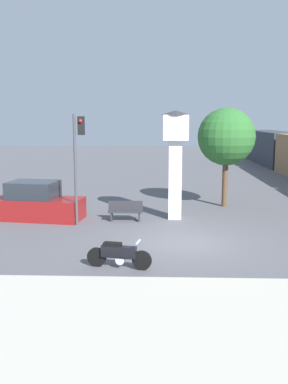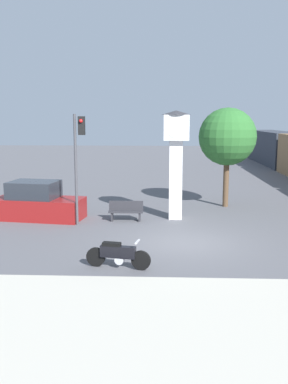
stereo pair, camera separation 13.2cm
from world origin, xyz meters
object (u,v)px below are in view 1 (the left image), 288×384
(motorcycle, at_px, (119,255))
(clock_tower, at_px, (175,148))
(parked_car, at_px, (37,203))
(street_tree, at_px, (226,137))
(traffic_light, at_px, (78,150))
(bench, at_px, (125,210))

(motorcycle, height_order, clock_tower, clock_tower)
(parked_car, bearing_deg, motorcycle, -47.50)
(clock_tower, xyz_separation_m, street_tree, (2.80, 2.97, 0.38))
(motorcycle, distance_m, parked_car, 8.05)
(traffic_light, bearing_deg, street_tree, 31.76)
(clock_tower, bearing_deg, motorcycle, -106.11)
(traffic_light, distance_m, street_tree, 8.36)
(bench, bearing_deg, parked_car, 176.89)
(parked_car, bearing_deg, street_tree, 27.75)
(street_tree, distance_m, bench, 7.01)
(traffic_light, xyz_separation_m, bench, (1.99, 0.87, -2.85))
(traffic_light, bearing_deg, clock_tower, 18.38)
(traffic_light, relative_size, street_tree, 0.93)
(clock_tower, distance_m, parked_car, 7.05)
(clock_tower, distance_m, street_tree, 4.10)
(clock_tower, height_order, street_tree, street_tree)
(motorcycle, bearing_deg, bench, 103.33)
(motorcycle, relative_size, bench, 1.31)
(motorcycle, distance_m, clock_tower, 7.83)
(traffic_light, relative_size, bench, 3.07)
(clock_tower, relative_size, traffic_light, 1.04)
(bench, relative_size, parked_car, 0.36)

